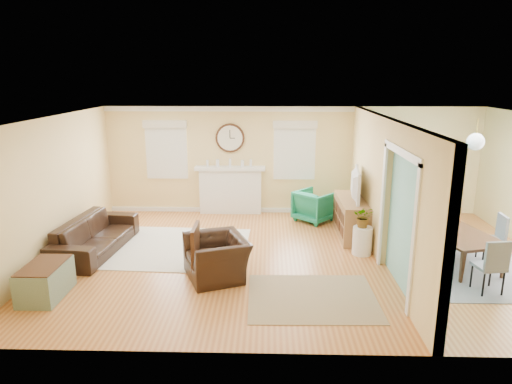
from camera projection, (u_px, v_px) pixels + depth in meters
floor at (298, 259)px, 8.49m from camera, size 9.00×9.00×0.00m
wall_back at (292, 161)px, 11.07m from camera, size 9.00×0.02×2.60m
wall_front at (317, 255)px, 5.26m from camera, size 9.00×0.02×2.60m
wall_left at (52, 189)px, 8.29m from camera, size 0.02×6.00×2.60m
ceiling at (302, 118)px, 7.84m from camera, size 9.00×6.00×0.02m
partition at (381, 185)px, 8.38m from camera, size 0.17×6.00×2.60m
fireplace at (231, 189)px, 11.17m from camera, size 1.70×0.30×1.17m
wall_clock at (230, 138)px, 10.94m from camera, size 0.70×0.07×0.70m
window_left at (166, 146)px, 11.02m from camera, size 1.05×0.13×1.42m
window_right at (295, 146)px, 10.93m from camera, size 1.05×0.13×1.42m
pendant at (476, 142)px, 7.86m from camera, size 0.30×0.30×0.55m
rug_cream at (177, 247)px, 9.03m from camera, size 2.82×2.48×0.01m
rug_jute at (312, 298)px, 6.99m from camera, size 1.98×1.64×0.01m
rug_grey at (454, 262)px, 8.31m from camera, size 2.50×3.12×0.01m
sofa at (95, 235)px, 8.77m from camera, size 1.08×2.33×0.66m
eames_chair at (217, 257)px, 7.65m from camera, size 1.27×1.35×0.70m
green_chair at (314, 206)px, 10.61m from camera, size 1.11×1.11×0.73m
trunk at (45, 281)px, 6.98m from camera, size 0.56×0.91×0.53m
credenza at (351, 217)px, 9.62m from camera, size 0.54×1.58×0.80m
tv at (352, 184)px, 9.45m from camera, size 0.29×1.12×0.64m
garden_stool at (362, 241)px, 8.64m from camera, size 0.37×0.37×0.54m
potted_plant at (364, 217)px, 8.52m from camera, size 0.43×0.39×0.41m
dining_table at (455, 247)px, 8.24m from camera, size 1.34×1.89×0.60m
dining_chair_n at (431, 216)px, 9.34m from camera, size 0.43×0.43×0.88m
dining_chair_s at (490, 260)px, 7.07m from camera, size 0.45×0.45×0.90m
dining_chair_w at (421, 232)px, 8.17m from camera, size 0.54×0.54×1.01m
dining_chair_e at (491, 234)px, 8.24m from camera, size 0.42×0.42×0.89m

